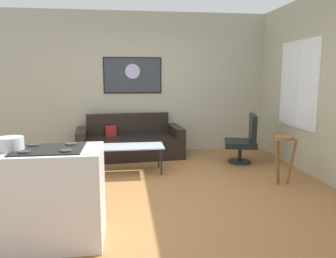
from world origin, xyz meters
TOP-DOWN VIEW (x-y plane):
  - ground at (0.00, 0.00)m, footprint 6.40×6.40m
  - back_wall at (0.00, 2.42)m, footprint 6.40×0.05m
  - right_wall at (2.62, 0.30)m, footprint 0.05×6.40m
  - couch at (-0.20, 1.94)m, footprint 2.04×1.03m
  - coffee_table at (-0.19, 0.92)m, footprint 1.03×0.52m
  - armchair at (1.82, 1.22)m, footprint 0.67×0.69m
  - bar_stool at (1.95, 0.07)m, footprint 0.35×0.34m
  - kitchen_counter at (-1.22, -1.24)m, footprint 1.44×0.62m
  - mixing_bowl at (-1.30, -1.25)m, footprint 0.24×0.24m
  - wall_painting at (-0.12, 2.38)m, footprint 1.15×0.03m
  - window at (2.59, 0.90)m, footprint 0.03×1.19m

SIDE VIEW (x-z plane):
  - ground at x=0.00m, z-range -0.04..0.00m
  - couch at x=-0.20m, z-range -0.13..0.68m
  - coffee_table at x=-0.19m, z-range 0.18..0.62m
  - armchair at x=1.82m, z-range -0.02..0.86m
  - kitchen_counter at x=-1.22m, z-range -0.01..0.90m
  - bar_stool at x=1.95m, z-range 0.18..0.87m
  - mixing_bowl at x=-1.30m, z-range 0.89..1.01m
  - back_wall at x=0.00m, z-range 0.00..2.80m
  - right_wall at x=2.62m, z-range 0.00..2.80m
  - window at x=2.59m, z-range 0.68..2.13m
  - wall_painting at x=-0.12m, z-range 1.20..1.92m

